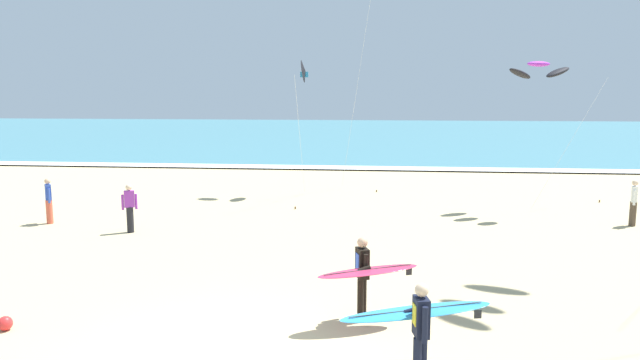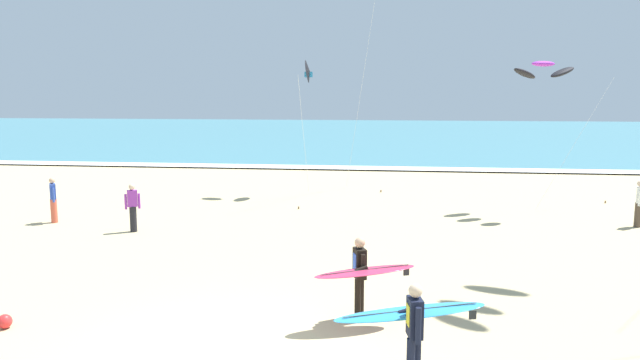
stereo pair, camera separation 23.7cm
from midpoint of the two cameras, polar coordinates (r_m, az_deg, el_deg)
The scene contains 11 objects.
ground_plane at distance 10.86m, azimuth -8.08°, elevation -16.32°, with size 160.00×160.00×0.00m, color tan.
ocean_water at distance 64.74m, azimuth 4.63°, elevation 4.48°, with size 160.00×60.00×0.08m, color teal.
shoreline_foam at distance 35.21m, azimuth 2.62°, elevation 1.21°, with size 160.00×1.77×0.01m, color white.
surfer_lead at distance 11.75m, azimuth 4.65°, elevation -8.87°, with size 2.06×1.18×1.71m.
surfer_trailing at distance 9.48m, azimuth 9.57°, elevation -13.24°, with size 2.47×1.12×1.71m.
kite_arc_violet_near at distance 23.59m, azimuth 20.97°, elevation 9.86°, with size 4.42×3.56×5.66m.
kite_delta_charcoal_mid at distance 26.11m, azimuth -0.86°, elevation 10.36°, with size 0.36×3.94×5.92m.
bystander_white_top at distance 22.72m, azimuth 28.62°, elevation -2.00°, with size 0.28×0.48×1.59m.
bystander_blue_top at distance 22.59m, azimuth -24.03°, elevation -1.75°, with size 0.33×0.42×1.59m.
bystander_purple_top at distance 20.21m, azimuth -17.27°, elevation -2.53°, with size 0.45×0.31×1.59m.
beach_ball at distance 13.21m, azimuth -27.64°, elevation -11.98°, with size 0.28×0.28×0.28m, color red.
Camera 2 is at (2.75, -9.49, 4.54)m, focal length 33.22 mm.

